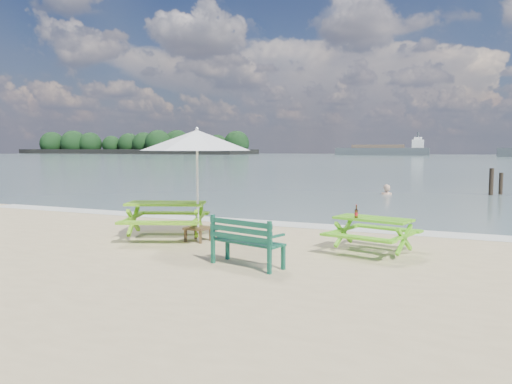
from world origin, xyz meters
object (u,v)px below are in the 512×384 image
at_px(beer_bottle, 356,214).
at_px(patio_umbrella, 197,140).
at_px(park_bench, 247,252).
at_px(picnic_table_right, 373,236).
at_px(swimmer, 386,204).
at_px(picnic_table_left, 166,221).
at_px(side_table, 198,234).

bearing_deg(beer_bottle, patio_umbrella, -177.05).
relative_size(park_bench, patio_umbrella, 0.54).
distance_m(picnic_table_right, swimmer, 12.83).
xyz_separation_m(park_bench, swimmer, (-0.03, 14.69, -0.69)).
xyz_separation_m(picnic_table_left, side_table, (0.86, -0.03, -0.23)).
bearing_deg(beer_bottle, picnic_table_right, 28.62).
xyz_separation_m(park_bench, patio_umbrella, (-1.98, 1.67, 1.96)).
bearing_deg(swimmer, picnic_table_right, -81.88).
distance_m(picnic_table_right, side_table, 3.77).
relative_size(picnic_table_right, patio_umbrella, 0.73).
bearing_deg(picnic_table_right, side_table, -174.84).
xyz_separation_m(side_table, beer_bottle, (3.46, 0.18, 0.61)).
height_order(side_table, patio_umbrella, patio_umbrella).
bearing_deg(park_bench, beer_bottle, 51.35).
height_order(patio_umbrella, swimmer, patio_umbrella).
height_order(picnic_table_left, picnic_table_right, picnic_table_left).
distance_m(park_bench, swimmer, 14.70).
bearing_deg(picnic_table_right, swimmer, 98.12).
xyz_separation_m(side_table, patio_umbrella, (0.00, 0.00, 2.05)).
height_order(picnic_table_right, beer_bottle, beer_bottle).
relative_size(patio_umbrella, swimmer, 1.48).
bearing_deg(picnic_table_left, patio_umbrella, -2.30).
bearing_deg(picnic_table_left, side_table, -2.30).
bearing_deg(beer_bottle, side_table, -177.05).
height_order(picnic_table_right, swimmer, picnic_table_right).
distance_m(picnic_table_left, beer_bottle, 4.33).
distance_m(side_table, patio_umbrella, 2.05).
bearing_deg(patio_umbrella, beer_bottle, 2.95).
relative_size(park_bench, swimmer, 0.80).
distance_m(park_bench, patio_umbrella, 3.25).
relative_size(picnic_table_left, side_table, 4.62).
bearing_deg(picnic_table_right, patio_umbrella, -174.84).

